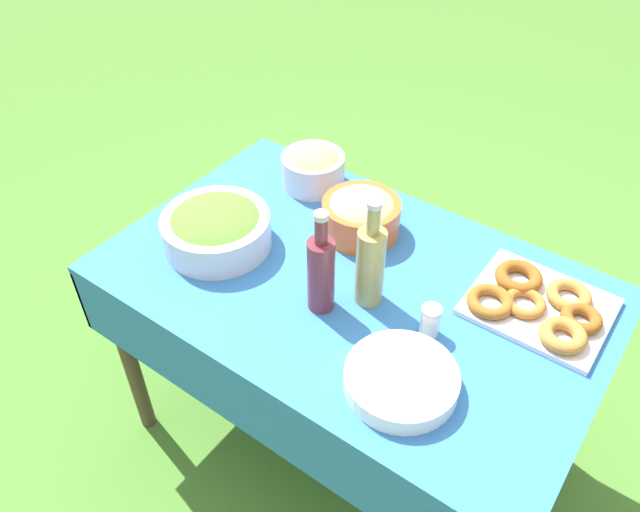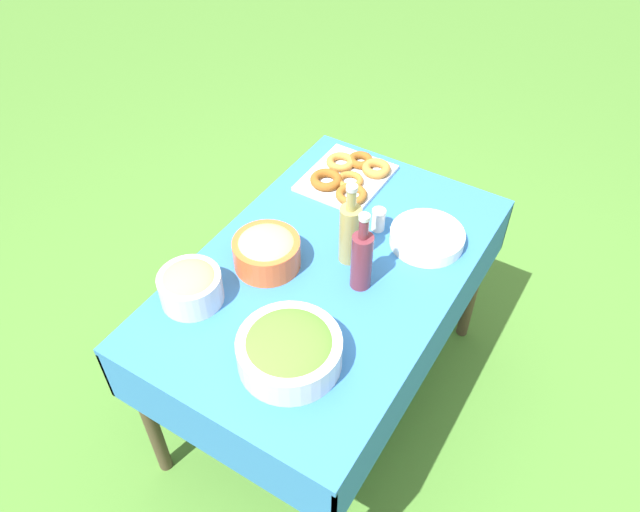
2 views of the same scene
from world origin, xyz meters
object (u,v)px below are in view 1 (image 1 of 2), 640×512
(wine_bottle, at_px, (321,272))
(bread_bowl, at_px, (313,167))
(plate_stack, at_px, (401,380))
(olive_oil_bottle, at_px, (370,263))
(pasta_bowl, at_px, (361,214))
(donut_platter, at_px, (539,305))
(salad_bowl, at_px, (216,228))

(wine_bottle, distance_m, bread_bowl, 0.54)
(plate_stack, relative_size, olive_oil_bottle, 0.83)
(pasta_bowl, bearing_deg, bread_bowl, -24.00)
(donut_platter, bearing_deg, salad_bowl, 18.67)
(plate_stack, distance_m, wine_bottle, 0.33)
(salad_bowl, distance_m, wine_bottle, 0.38)
(donut_platter, bearing_deg, olive_oil_bottle, 30.03)
(donut_platter, xyz_separation_m, olive_oil_bottle, (0.37, 0.22, 0.10))
(pasta_bowl, height_order, olive_oil_bottle, olive_oil_bottle)
(olive_oil_bottle, bearing_deg, plate_stack, 137.47)
(salad_bowl, distance_m, donut_platter, 0.88)
(salad_bowl, xyz_separation_m, bread_bowl, (-0.04, -0.40, 0.00))
(pasta_bowl, relative_size, bread_bowl, 1.13)
(salad_bowl, bearing_deg, wine_bottle, 176.37)
(donut_platter, relative_size, olive_oil_bottle, 1.13)
(salad_bowl, xyz_separation_m, olive_oil_bottle, (-0.46, -0.07, 0.06))
(salad_bowl, bearing_deg, olive_oil_bottle, -171.76)
(pasta_bowl, distance_m, wine_bottle, 0.33)
(salad_bowl, distance_m, olive_oil_bottle, 0.47)
(olive_oil_bottle, relative_size, wine_bottle, 1.05)
(olive_oil_bottle, bearing_deg, bread_bowl, -38.32)
(pasta_bowl, bearing_deg, wine_bottle, 104.90)
(donut_platter, height_order, bread_bowl, bread_bowl)
(plate_stack, bearing_deg, pasta_bowl, -47.55)
(pasta_bowl, height_order, wine_bottle, wine_bottle)
(donut_platter, relative_size, bread_bowl, 1.76)
(pasta_bowl, relative_size, wine_bottle, 0.76)
(salad_bowl, height_order, donut_platter, salad_bowl)
(donut_platter, height_order, plate_stack, donut_platter)
(bread_bowl, bearing_deg, olive_oil_bottle, 141.68)
(salad_bowl, relative_size, olive_oil_bottle, 0.98)
(salad_bowl, height_order, plate_stack, salad_bowl)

